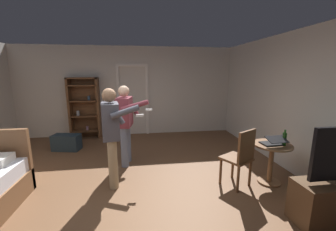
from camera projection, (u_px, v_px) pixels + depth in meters
name	position (u px, v px, depth m)	size (l,w,h in m)	color
ground_plane	(121.00, 194.00, 3.26)	(7.30, 7.30, 0.00)	brown
wall_back	(128.00, 91.00, 6.27)	(6.56, 0.12, 2.63)	beige
wall_right	(316.00, 107.00, 3.43)	(0.12, 6.88, 2.63)	beige
doorway_frame	(133.00, 95.00, 6.23)	(0.93, 0.08, 2.13)	white
bookshelf	(85.00, 106.00, 5.95)	(0.84, 0.32, 1.75)	brown
side_table	(271.00, 157.00, 3.52)	(0.62, 0.62, 0.70)	brown
laptop	(273.00, 142.00, 3.41)	(0.33, 0.34, 0.16)	black
bottle_on_table	(284.00, 139.00, 3.39)	(0.06, 0.06, 0.26)	#1C4212
wooden_chair	(240.00, 156.00, 3.38)	(0.57, 0.57, 0.99)	brown
person_blue_shirt	(112.00, 131.00, 3.37)	(0.69, 0.58, 1.63)	tan
person_striped_shirt	(126.00, 120.00, 4.17)	(0.69, 0.70, 1.63)	slate
suitcase_dark	(67.00, 142.00, 5.10)	(0.64, 0.32, 0.39)	#1E2D38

